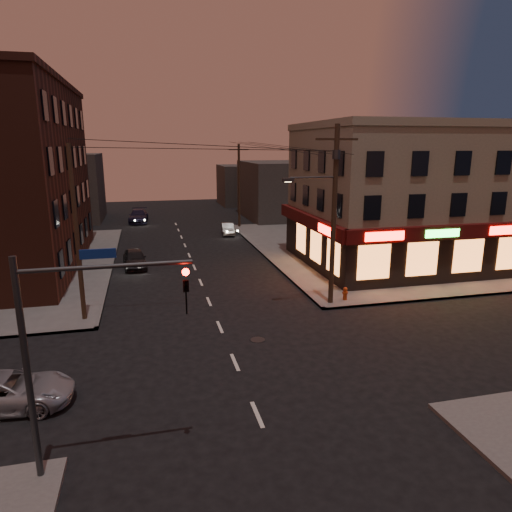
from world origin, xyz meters
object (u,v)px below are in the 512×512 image
object	(u,v)px
suv_cross	(6,391)
fire_hydrant	(345,293)
sedan_mid	(228,229)
sedan_far	(139,216)
sedan_near	(135,259)

from	to	relation	value
suv_cross	fire_hydrant	xyz separation A→B (m)	(16.29, 7.48, -0.06)
suv_cross	fire_hydrant	bearing A→B (deg)	-60.52
suv_cross	sedan_mid	size ratio (longest dim) A/B	1.28
fire_hydrant	sedan_far	bearing A→B (deg)	110.40
suv_cross	sedan_near	bearing A→B (deg)	-7.69
fire_hydrant	sedan_mid	bearing A→B (deg)	97.60
suv_cross	sedan_near	distance (m)	19.00
sedan_near	suv_cross	bearing A→B (deg)	-107.13
sedan_near	sedan_far	xyz separation A→B (m)	(0.15, 21.28, 0.06)
sedan_near	sedan_far	bearing A→B (deg)	84.95
sedan_near	sedan_mid	distance (m)	14.55
suv_cross	sedan_far	world-z (taller)	sedan_far
sedan_mid	sedan_far	world-z (taller)	sedan_far
sedan_near	sedan_mid	bearing A→B (deg)	46.16
suv_cross	sedan_near	world-z (taller)	sedan_near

